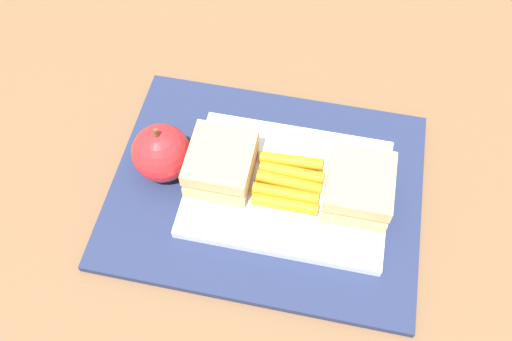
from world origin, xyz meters
The scene contains 7 objects.
ground_plane centered at (0.00, 0.00, 0.00)m, with size 2.40×2.40×0.00m, color brown.
lunchbag_mat centered at (0.00, 0.00, 0.01)m, with size 0.36×0.28×0.01m, color navy.
food_tray centered at (-0.03, 0.00, 0.02)m, with size 0.23×0.17×0.01m, color white.
sandwich_half_left centered at (-0.10, 0.00, 0.04)m, with size 0.07×0.08×0.04m.
sandwich_half_right centered at (0.05, 0.00, 0.04)m, with size 0.07×0.08×0.04m.
carrot_sticks_bundle centered at (-0.03, 0.00, 0.03)m, with size 0.08×0.07×0.02m.
apple centered at (0.12, 0.00, 0.04)m, with size 0.07×0.07×0.08m.
Camera 1 is at (-0.05, 0.32, 0.57)m, focal length 38.49 mm.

